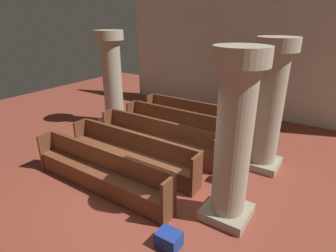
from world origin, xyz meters
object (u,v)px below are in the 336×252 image
at_px(pillar_far_side, 112,77).
at_px(pillar_aisle_rear, 234,137).
at_px(lectern, 230,113).
at_px(pew_row_2, 157,136).
at_px(pew_row_1, 177,125).
at_px(pew_row_0, 194,115).
at_px(kneeler_box_blue, 169,239).
at_px(pew_row_3, 132,151).
at_px(pew_row_4, 100,170).
at_px(hymn_book, 223,105).
at_px(pillar_aisle_side, 270,104).
at_px(kneeler_box_red, 223,177).

bearing_deg(pillar_far_side, pillar_aisle_rear, -25.06).
bearing_deg(lectern, pew_row_2, -106.46).
height_order(pew_row_2, pillar_aisle_rear, pillar_aisle_rear).
bearing_deg(pew_row_1, pew_row_0, 90.00).
relative_size(pew_row_2, kneeler_box_blue, 9.44).
relative_size(pew_row_3, lectern, 3.36).
height_order(pew_row_3, kneeler_box_blue, pew_row_3).
bearing_deg(pew_row_3, lectern, 77.60).
distance_m(pew_row_0, lectern, 1.31).
xyz_separation_m(pew_row_0, pew_row_3, (0.00, -3.15, 0.00)).
distance_m(pew_row_2, pew_row_4, 2.10).
xyz_separation_m(pew_row_1, hymn_book, (0.93, 1.23, 0.44)).
height_order(pillar_aisle_side, lectern, pillar_aisle_side).
xyz_separation_m(pillar_far_side, pillar_aisle_rear, (5.19, -2.43, 0.00)).
relative_size(pew_row_4, pillar_aisle_rear, 1.16).
distance_m(pew_row_1, kneeler_box_red, 2.57).
relative_size(lectern, kneeler_box_blue, 2.81).
bearing_deg(pew_row_3, pillar_aisle_side, 35.91).
distance_m(pew_row_3, kneeler_box_blue, 2.66).
distance_m(pew_row_3, hymn_book, 3.49).
bearing_deg(pew_row_1, pillar_aisle_rear, -43.10).
bearing_deg(pew_row_2, pew_row_0, 90.00).
distance_m(pillar_aisle_rear, kneeler_box_blue, 1.99).
distance_m(pillar_far_side, lectern, 4.19).
bearing_deg(pew_row_0, pillar_aisle_rear, -53.18).
distance_m(pew_row_3, kneeler_box_red, 2.24).
xyz_separation_m(pew_row_1, pew_row_2, (0.00, -1.05, 0.00)).
bearing_deg(hymn_book, pew_row_4, -101.93).
height_order(pew_row_0, pew_row_2, same).
relative_size(pillar_aisle_side, kneeler_box_red, 8.63).
xyz_separation_m(pew_row_3, pillar_aisle_side, (2.62, 1.90, 1.15)).
relative_size(pew_row_0, pew_row_1, 1.00).
height_order(pillar_far_side, lectern, pillar_far_side).
bearing_deg(kneeler_box_red, kneeler_box_blue, -89.67).
height_order(pillar_aisle_side, hymn_book, pillar_aisle_side).
xyz_separation_m(pew_row_3, lectern, (0.90, 4.10, -0.03)).
bearing_deg(lectern, pew_row_1, -114.25).
distance_m(pew_row_4, pillar_aisle_side, 4.11).
bearing_deg(pillar_aisle_side, kneeler_box_blue, -98.30).
height_order(pillar_aisle_side, pillar_aisle_rear, same).
xyz_separation_m(pew_row_0, pew_row_2, (0.00, -2.10, 0.00)).
bearing_deg(pew_row_4, pew_row_1, 90.00).
bearing_deg(pew_row_3, pillar_aisle_rear, -7.71).
distance_m(pillar_aisle_side, pillar_aisle_rear, 2.25).
distance_m(pew_row_2, lectern, 3.18).
bearing_deg(pillar_aisle_side, pew_row_1, 175.65).
distance_m(pew_row_2, pew_row_3, 1.05).
relative_size(pillar_aisle_side, kneeler_box_blue, 8.11).
height_order(pew_row_0, pew_row_1, same).
distance_m(pew_row_0, pillar_far_side, 3.02).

